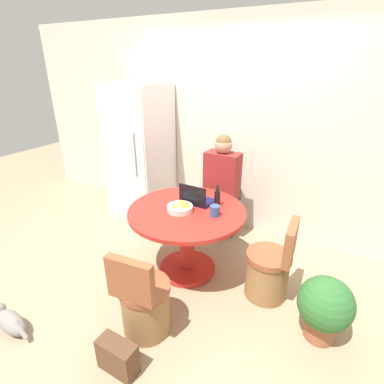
{
  "coord_description": "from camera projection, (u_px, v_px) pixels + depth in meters",
  "views": [
    {
      "loc": [
        1.28,
        -2.07,
        2.09
      ],
      "look_at": [
        -0.07,
        0.28,
        0.89
      ],
      "focal_mm": 28.0,
      "sensor_mm": 36.0,
      "label": 1
    }
  ],
  "objects": [
    {
      "name": "fruit_bowl",
      "position": [
        180.0,
        208.0,
        2.91
      ],
      "size": [
        0.25,
        0.25,
        0.1
      ],
      "color": "beige",
      "rests_on": "dining_table"
    },
    {
      "name": "bottle",
      "position": [
        217.0,
        198.0,
        3.0
      ],
      "size": [
        0.06,
        0.06,
        0.22
      ],
      "color": "black",
      "rests_on": "dining_table"
    },
    {
      "name": "potted_plant",
      "position": [
        325.0,
        306.0,
        2.34
      ],
      "size": [
        0.43,
        0.43,
        0.57
      ],
      "color": "#935638",
      "rests_on": "ground_plane"
    },
    {
      "name": "person_seated",
      "position": [
        223.0,
        184.0,
        3.59
      ],
      "size": [
        0.4,
        0.37,
        1.33
      ],
      "rotation": [
        0.0,
        0.0,
        3.14
      ],
      "color": "#2D2D38",
      "rests_on": "ground_plane"
    },
    {
      "name": "dining_table",
      "position": [
        187.0,
        229.0,
        3.05
      ],
      "size": [
        1.17,
        1.17,
        0.74
      ],
      "color": "#B2261E",
      "rests_on": "ground_plane"
    },
    {
      "name": "laptop",
      "position": [
        196.0,
        199.0,
        3.07
      ],
      "size": [
        0.3,
        0.25,
        0.22
      ],
      "rotation": [
        0.0,
        0.0,
        3.14
      ],
      "color": "#141947",
      "rests_on": "dining_table"
    },
    {
      "name": "wall_back",
      "position": [
        243.0,
        130.0,
        3.66
      ],
      "size": [
        7.0,
        0.06,
        2.6
      ],
      "color": "beige",
      "rests_on": "ground_plane"
    },
    {
      "name": "ground_plane",
      "position": [
        185.0,
        282.0,
        3.07
      ],
      "size": [
        12.0,
        12.0,
        0.0
      ],
      "primitive_type": "plane",
      "color": "#9E8466"
    },
    {
      "name": "chair_near_camera",
      "position": [
        144.0,
        304.0,
        2.42
      ],
      "size": [
        0.42,
        0.43,
        0.81
      ],
      "rotation": [
        0.0,
        0.0,
        -3.02
      ],
      "color": "olive",
      "rests_on": "ground_plane"
    },
    {
      "name": "handbag",
      "position": [
        118.0,
        356.0,
        2.16
      ],
      "size": [
        0.3,
        0.14,
        0.26
      ],
      "color": "brown",
      "rests_on": "ground_plane"
    },
    {
      "name": "coffee_cup",
      "position": [
        215.0,
        211.0,
        2.82
      ],
      "size": [
        0.09,
        0.09,
        0.1
      ],
      "color": "#2D4C84",
      "rests_on": "dining_table"
    },
    {
      "name": "cat",
      "position": [
        10.0,
        321.0,
        2.51
      ],
      "size": [
        0.5,
        0.19,
        0.17
      ],
      "rotation": [
        0.0,
        0.0,
        3.05
      ],
      "color": "gray",
      "rests_on": "ground_plane"
    },
    {
      "name": "refrigerator",
      "position": [
        140.0,
        153.0,
        4.1
      ],
      "size": [
        0.72,
        0.71,
        1.84
      ],
      "color": "white",
      "rests_on": "ground_plane"
    },
    {
      "name": "chair_right_side",
      "position": [
        269.0,
        271.0,
        2.8
      ],
      "size": [
        0.42,
        0.42,
        0.81
      ],
      "rotation": [
        0.0,
        0.0,
        -1.49
      ],
      "color": "olive",
      "rests_on": "ground_plane"
    }
  ]
}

